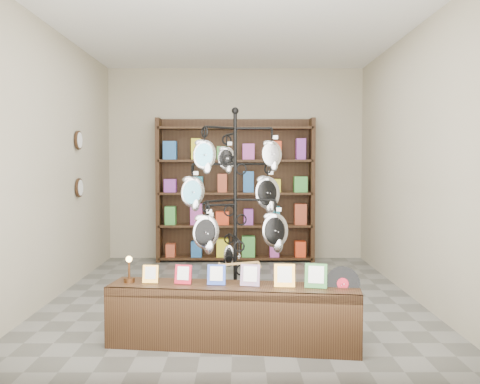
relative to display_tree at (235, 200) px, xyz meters
The scene contains 6 objects.
ground 1.56m from the display_tree, 91.12° to the left, with size 5.00×5.00×0.00m, color slate.
room_envelope 1.25m from the display_tree, 91.12° to the left, with size 5.00×5.00×5.00m.
display_tree is the anchor object (origin of this frame).
front_shelf 1.08m from the display_tree, 91.15° to the right, with size 2.09×0.69×0.73m.
back_shelving 3.34m from the display_tree, 90.35° to the left, with size 2.42×0.36×2.20m.
wall_clocks 2.73m from the display_tree, 137.24° to the left, with size 0.03×0.24×0.84m.
Camera 1 is at (0.06, -5.96, 1.50)m, focal length 40.00 mm.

